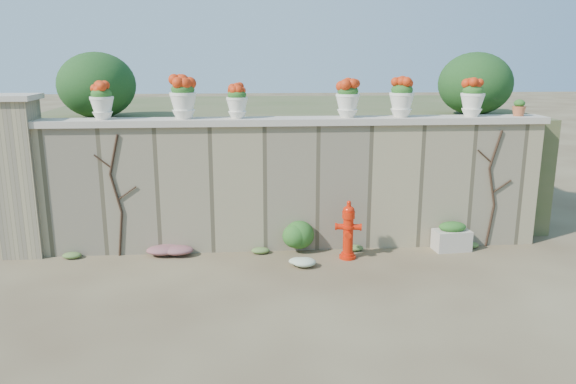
{
  "coord_description": "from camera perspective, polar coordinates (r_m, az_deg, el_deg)",
  "views": [
    {
      "loc": [
        -0.71,
        -6.87,
        3.04
      ],
      "look_at": [
        -0.07,
        1.4,
        1.02
      ],
      "focal_mm": 35.0,
      "sensor_mm": 36.0,
      "label": 1
    }
  ],
  "objects": [
    {
      "name": "terracotta_pot",
      "position": [
        9.74,
        22.41,
        7.84
      ],
      "size": [
        0.21,
        0.21,
        0.25
      ],
      "color": "#AC5934",
      "rests_on": "wall_cap"
    },
    {
      "name": "wall_cap",
      "position": [
        8.76,
        0.27,
        7.22
      ],
      "size": [
        8.1,
        0.52,
        0.1
      ],
      "primitive_type": "cube",
      "color": "beige",
      "rests_on": "stone_wall"
    },
    {
      "name": "ground",
      "position": [
        7.55,
        1.38,
        -10.05
      ],
      "size": [
        80.0,
        80.0,
        0.0
      ],
      "primitive_type": "plane",
      "color": "#4F3C27",
      "rests_on": "ground"
    },
    {
      "name": "urn_pot_5",
      "position": [
        9.41,
        18.24,
        9.06
      ],
      "size": [
        0.37,
        0.37,
        0.58
      ],
      "color": "white",
      "rests_on": "wall_cap"
    },
    {
      "name": "urn_pot_0",
      "position": [
        8.96,
        -18.39,
        8.75
      ],
      "size": [
        0.35,
        0.35,
        0.55
      ],
      "color": "white",
      "rests_on": "wall_cap"
    },
    {
      "name": "white_flowers",
      "position": [
        8.34,
        1.57,
        -7.03
      ],
      "size": [
        0.48,
        0.39,
        0.17
      ],
      "primitive_type": "ellipsoid",
      "color": "white",
      "rests_on": "ground"
    },
    {
      "name": "urn_pot_3",
      "position": [
        8.84,
        6.08,
        9.41
      ],
      "size": [
        0.37,
        0.37,
        0.59
      ],
      "color": "white",
      "rests_on": "wall_cap"
    },
    {
      "name": "green_shrub",
      "position": [
        8.89,
        1.25,
        -4.13
      ],
      "size": [
        0.67,
        0.6,
        0.63
      ],
      "primitive_type": "ellipsoid",
      "color": "#1E5119",
      "rests_on": "ground"
    },
    {
      "name": "urn_pot_4",
      "position": [
        9.03,
        11.47,
        9.38
      ],
      "size": [
        0.39,
        0.39,
        0.61
      ],
      "color": "white",
      "rests_on": "wall_cap"
    },
    {
      "name": "planter_box",
      "position": [
        9.37,
        16.3,
        -4.4
      ],
      "size": [
        0.59,
        0.38,
        0.47
      ],
      "rotation": [
        0.0,
        0.0,
        0.1
      ],
      "color": "beige",
      "rests_on": "ground"
    },
    {
      "name": "gate_pillar",
      "position": [
        9.5,
        -25.56,
        1.53
      ],
      "size": [
        0.72,
        0.72,
        2.48
      ],
      "color": "gray",
      "rests_on": "ground"
    },
    {
      "name": "urn_pot_2",
      "position": [
        8.7,
        -5.2,
        9.14
      ],
      "size": [
        0.33,
        0.33,
        0.52
      ],
      "color": "white",
      "rests_on": "wall_cap"
    },
    {
      "name": "vine_left",
      "position": [
        8.92,
        -17.0,
        -0.19
      ],
      "size": [
        0.6,
        0.04,
        1.91
      ],
      "color": "black",
      "rests_on": "ground"
    },
    {
      "name": "vine_right",
      "position": [
        9.55,
        20.06,
        0.47
      ],
      "size": [
        0.6,
        0.04,
        1.91
      ],
      "color": "black",
      "rests_on": "ground"
    },
    {
      "name": "magenta_clump",
      "position": [
        8.99,
        -11.99,
        -5.63
      ],
      "size": [
        0.82,
        0.54,
        0.22
      ],
      "primitive_type": "ellipsoid",
      "color": "#B52469",
      "rests_on": "ground"
    },
    {
      "name": "raised_fill",
      "position": [
        12.07,
        -0.98,
        3.98
      ],
      "size": [
        9.0,
        6.0,
        2.0
      ],
      "primitive_type": "cube",
      "color": "#384C23",
      "rests_on": "ground"
    },
    {
      "name": "back_shrub_right",
      "position": [
        10.71,
        18.49,
        10.4
      ],
      "size": [
        1.3,
        1.3,
        1.1
      ],
      "primitive_type": "ellipsoid",
      "color": "#143814",
      "rests_on": "raised_fill"
    },
    {
      "name": "back_shrub_left",
      "position": [
        10.19,
        -18.85,
        10.24
      ],
      "size": [
        1.3,
        1.3,
        1.1
      ],
      "primitive_type": "ellipsoid",
      "color": "#143814",
      "rests_on": "raised_fill"
    },
    {
      "name": "fire_hydrant",
      "position": [
        8.61,
        6.14,
        -3.84
      ],
      "size": [
        0.39,
        0.28,
        0.91
      ],
      "rotation": [
        0.0,
        0.0,
        -0.17
      ],
      "color": "red",
      "rests_on": "ground"
    },
    {
      "name": "urn_pot_1",
      "position": [
        8.74,
        -10.6,
        9.39
      ],
      "size": [
        0.41,
        0.41,
        0.64
      ],
      "color": "white",
      "rests_on": "wall_cap"
    },
    {
      "name": "stone_wall",
      "position": [
        8.94,
        0.26,
        0.52
      ],
      "size": [
        8.0,
        0.4,
        2.0
      ],
      "primitive_type": "cube",
      "color": "gray",
      "rests_on": "ground"
    }
  ]
}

